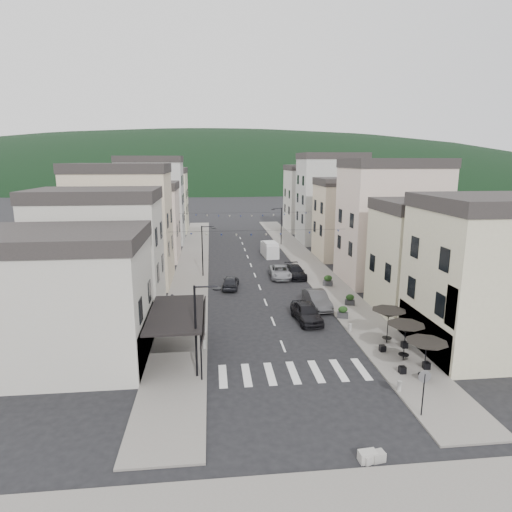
{
  "coord_description": "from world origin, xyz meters",
  "views": [
    {
      "loc": [
        -5.01,
        -22.66,
        13.25
      ],
      "look_at": [
        -0.42,
        20.76,
        3.5
      ],
      "focal_mm": 30.0,
      "sensor_mm": 36.0,
      "label": 1
    }
  ],
  "objects": [
    {
      "name": "ground",
      "position": [
        0.0,
        0.0,
        0.0
      ],
      "size": [
        700.0,
        700.0,
        0.0
      ],
      "primitive_type": "plane",
      "color": "black",
      "rests_on": "ground"
    },
    {
      "name": "sidewalk_left",
      "position": [
        -7.5,
        32.0,
        0.06
      ],
      "size": [
        4.0,
        76.0,
        0.12
      ],
      "primitive_type": "cube",
      "color": "slate",
      "rests_on": "ground"
    },
    {
      "name": "sidewalk_right",
      "position": [
        7.5,
        32.0,
        0.06
      ],
      "size": [
        4.0,
        76.0,
        0.12
      ],
      "primitive_type": "cube",
      "color": "slate",
      "rests_on": "ground"
    },
    {
      "name": "hill_backdrop",
      "position": [
        0.0,
        300.0,
        0.0
      ],
      "size": [
        640.0,
        360.0,
        70.0
      ],
      "primitive_type": "ellipsoid",
      "color": "black",
      "rests_on": "ground"
    },
    {
      "name": "boutique_building",
      "position": [
        -15.5,
        5.0,
        4.0
      ],
      "size": [
        12.0,
        8.0,
        8.0
      ],
      "primitive_type": "cube",
      "color": "#B7B4A8",
      "rests_on": "ground"
    },
    {
      "name": "bistro_building",
      "position": [
        14.5,
        4.0,
        5.0
      ],
      "size": [
        10.0,
        8.0,
        10.0
      ],
      "primitive_type": "cube",
      "color": "beige",
      "rests_on": "ground"
    },
    {
      "name": "boutique_awning",
      "position": [
        -7.25,
        5.0,
        3.11
      ],
      "size": [
        3.77,
        7.5,
        3.28
      ],
      "color": "black",
      "rests_on": "ground"
    },
    {
      "name": "buildings_row_left",
      "position": [
        -14.5,
        37.75,
        6.12
      ],
      "size": [
        10.2,
        54.16,
        14.0
      ],
      "color": "#B7B4A8",
      "rests_on": "ground"
    },
    {
      "name": "buildings_row_right",
      "position": [
        14.5,
        36.59,
        6.32
      ],
      "size": [
        10.2,
        54.16,
        14.5
      ],
      "color": "beige",
      "rests_on": "ground"
    },
    {
      "name": "cafe_terrace",
      "position": [
        7.7,
        2.8,
        2.36
      ],
      "size": [
        2.5,
        8.1,
        2.53
      ],
      "color": "black",
      "rests_on": "ground"
    },
    {
      "name": "streetlamp_left_near",
      "position": [
        -5.82,
        2.0,
        3.7
      ],
      "size": [
        1.7,
        0.56,
        6.0
      ],
      "color": "black",
      "rests_on": "ground"
    },
    {
      "name": "streetlamp_left_far",
      "position": [
        -5.82,
        26.0,
        3.7
      ],
      "size": [
        1.7,
        0.56,
        6.0
      ],
      "color": "black",
      "rests_on": "ground"
    },
    {
      "name": "streetlamp_right_far",
      "position": [
        5.82,
        44.0,
        3.7
      ],
      "size": [
        1.7,
        0.56,
        6.0
      ],
      "color": "black",
      "rests_on": "ground"
    },
    {
      "name": "traffic_sign",
      "position": [
        5.8,
        -3.5,
        1.93
      ],
      "size": [
        0.7,
        0.07,
        2.7
      ],
      "color": "black",
      "rests_on": "ground"
    },
    {
      "name": "bollards",
      "position": [
        0.0,
        5.5,
        0.42
      ],
      "size": [
        11.66,
        10.26,
        0.6
      ],
      "color": "gray",
      "rests_on": "ground"
    },
    {
      "name": "bunting_near",
      "position": [
        0.0,
        22.0,
        5.65
      ],
      "size": [
        19.0,
        0.28,
        0.62
      ],
      "color": "black",
      "rests_on": "ground"
    },
    {
      "name": "bunting_far",
      "position": [
        0.0,
        38.0,
        5.65
      ],
      "size": [
        19.0,
        0.28,
        0.62
      ],
      "color": "black",
      "rests_on": "ground"
    },
    {
      "name": "parked_car_a",
      "position": [
        2.8,
        10.73,
        0.8
      ],
      "size": [
        2.28,
        4.83,
        1.6
      ],
      "primitive_type": "imported",
      "rotation": [
        0.0,
        0.0,
        0.09
      ],
      "color": "black",
      "rests_on": "ground"
    },
    {
      "name": "parked_car_b",
      "position": [
        4.51,
        14.0,
        0.78
      ],
      "size": [
        1.96,
        4.85,
        1.57
      ],
      "primitive_type": "imported",
      "rotation": [
        0.0,
        0.0,
        0.06
      ],
      "color": "#353437",
      "rests_on": "ground"
    },
    {
      "name": "parked_car_c",
      "position": [
        2.8,
        24.62,
        0.69
      ],
      "size": [
        2.46,
        5.04,
        1.38
      ],
      "primitive_type": "imported",
      "rotation": [
        0.0,
        0.0,
        -0.03
      ],
      "color": "gray",
      "rests_on": "ground"
    },
    {
      "name": "parked_car_d",
      "position": [
        4.6,
        24.6,
        0.68
      ],
      "size": [
        2.13,
        4.79,
        1.37
      ],
      "primitive_type": "imported",
      "rotation": [
        0.0,
        0.0,
        0.05
      ],
      "color": "black",
      "rests_on": "ground"
    },
    {
      "name": "parked_car_e",
      "position": [
        -3.1,
        20.91,
        0.69
      ],
      "size": [
        2.15,
        4.23,
        1.38
      ],
      "primitive_type": "imported",
      "rotation": [
        0.0,
        0.0,
        3.01
      ],
      "color": "black",
      "rests_on": "ground"
    },
    {
      "name": "delivery_van",
      "position": [
        3.13,
        35.87,
        1.05
      ],
      "size": [
        2.12,
        4.6,
        2.14
      ],
      "rotation": [
        0.0,
        0.0,
        0.08
      ],
      "color": "silver",
      "rests_on": "ground"
    },
    {
      "name": "pedestrian_a",
      "position": [
        -8.5,
        13.28,
        1.03
      ],
      "size": [
        0.66,
        0.43,
        1.81
      ],
      "primitive_type": "imported",
      "rotation": [
        0.0,
        0.0,
        0.0
      ],
      "color": "black",
      "rests_on": "sidewalk_left"
    },
    {
      "name": "pedestrian_b",
      "position": [
        -6.98,
        11.82,
        0.96
      ],
      "size": [
        0.85,
        0.68,
        1.68
      ],
      "primitive_type": "imported",
      "rotation": [
        0.0,
        0.0,
        -0.06
      ],
      "color": "black",
      "rests_on": "sidewalk_left"
    },
    {
      "name": "concrete_block_a",
      "position": [
        1.75,
        -6.5,
        0.25
      ],
      "size": [
        0.84,
        0.56,
        0.5
      ],
      "primitive_type": "cube",
      "rotation": [
        0.0,
        0.0,
        0.08
      ],
      "color": "#9B9993",
      "rests_on": "ground"
    },
    {
      "name": "concrete_block_b",
      "position": [
        2.23,
        -6.5,
        0.23
      ],
      "size": [
        0.67,
        0.55,
        0.45
      ],
      "primitive_type": "cube",
      "rotation": [
        0.0,
        0.0,
        0.18
      ],
      "color": "gray",
      "rests_on": "ground"
    },
    {
      "name": "concrete_block_c",
      "position": [
        1.8,
        -6.5,
        0.2
      ],
      "size": [
        0.85,
        0.75,
        0.4
      ],
      "primitive_type": "cube",
      "rotation": [
        0.0,
        0.0,
        0.43
      ],
      "color": "#9E9A96",
      "rests_on": "ground"
    },
    {
      "name": "planter_la",
      "position": [
        -7.82,
        14.31,
        0.73
      ],
      "size": [
        1.26,
        0.93,
        1.26
      ],
      "rotation": [
        0.0,
        0.0,
        0.31
      ],
      "color": "#303032",
      "rests_on": "sidewalk_left"
    },
    {
      "name": "planter_lb",
      "position": [
        -7.88,
        15.01,
        0.6
      ],
      "size": [
        0.99,
        0.71,
        1.0
      ],
      "rotation": [
        0.0,
        0.0,
        0.27
      ],
      "color": "#333336",
      "rests_on": "sidewalk_left"
    },
    {
      "name": "planter_ra",
      "position": [
        6.0,
        10.91,
        0.62
      ],
      "size": [
        1.04,
        0.78,
        1.04
      ],
      "rotation": [
        0.0,
        0.0,
        -0.33
      ],
      "color": "#2E2E31",
      "rests_on": "sidewalk_right"
    },
    {
      "name": "planter_rb",
      "position": [
        7.68,
        14.14,
        0.61
      ],
      "size": [
        1.01,
        0.74,
        1.01
      ],
      "rotation": [
        0.0,
        0.0,
        -0.29
      ],
      "color": "#29292B",
      "rests_on": "sidewalk_right"
    },
    {
      "name": "planter_rc",
      "position": [
        7.34,
        20.5,
        0.68
      ],
      "size": [
        1.15,
        0.89,
        1.14
      ],
      "rotation": [
        0.0,
        0.0,
        -0.36
      ],
      "color": "#323335",
      "rests_on": "sidewalk_right"
    }
  ]
}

